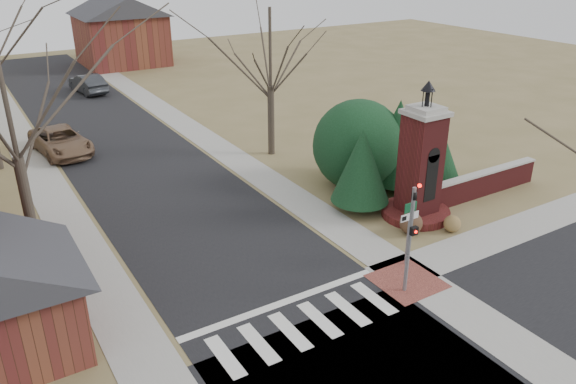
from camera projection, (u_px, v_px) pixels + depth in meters
ground at (318, 338)px, 18.39m from camera, size 120.00×120.00×0.00m
main_street at (122, 147)px, 35.48m from camera, size 8.00×70.00×0.01m
crosswalk_zone at (305, 325)px, 19.01m from camera, size 8.00×2.20×0.02m
stop_bar at (282, 303)px, 20.18m from camera, size 8.00×0.35×0.02m
sidewalk_right_main at (198, 133)px, 37.97m from camera, size 2.00×60.00×0.02m
sidewalk_left at (34, 162)px, 32.99m from camera, size 2.00×60.00×0.02m
curb_apron at (407, 281)px, 21.46m from camera, size 2.40×2.40×0.02m
traffic_signal_pole at (411, 229)px, 19.84m from camera, size 0.28×0.41×4.50m
sign_post at (409, 221)px, 21.82m from camera, size 0.90×0.07×2.75m
brick_gate_monument at (420, 174)px, 25.70m from camera, size 3.20×3.20×6.47m
brick_garden_wall at (482, 183)px, 28.47m from camera, size 7.50×0.50×1.30m
garage_left at (3, 293)px, 16.89m from camera, size 4.80×4.80×4.29m
house_distant_right at (120, 28)px, 58.01m from camera, size 8.80×8.80×7.30m
evergreen_near at (361, 165)px, 26.34m from camera, size 2.80×2.80×4.10m
evergreen_mid at (398, 140)px, 28.73m from camera, size 3.40×3.40×4.70m
evergreen_far at (439, 151)px, 29.20m from camera, size 2.40×2.40×3.30m
evergreen_mass at (359, 142)px, 29.10m from camera, size 4.80×4.80×4.80m
bare_tree_0 at (1, 78)px, 18.89m from camera, size 8.05×8.05×11.15m
bare_tree_3 at (270, 42)px, 31.68m from camera, size 7.00×7.00×9.70m
pickup_truck at (61, 141)px, 34.16m from camera, size 3.26×5.88×1.56m
distant_car at (88, 83)px, 47.85m from camera, size 2.35×5.07×1.61m
dry_shrub_left at (411, 223)px, 24.81m from camera, size 1.02×1.02×1.02m
dry_shrub_right at (452, 224)px, 25.02m from camera, size 0.77×0.77×0.77m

